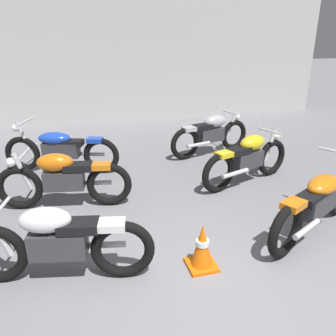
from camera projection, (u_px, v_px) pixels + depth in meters
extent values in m
plane|color=gray|center=(226.00, 293.00, 3.44)|extent=(60.00, 60.00, 0.00)
cube|color=#BCBAB7|center=(115.00, 58.00, 9.69)|extent=(13.02, 0.24, 3.60)
torus|color=black|center=(123.00, 250.00, 3.57)|extent=(0.68, 0.25, 0.67)
cube|color=#38383D|center=(59.00, 244.00, 3.49)|extent=(0.61, 0.35, 0.28)
ellipsoid|color=white|center=(45.00, 220.00, 3.38)|extent=(0.57, 0.38, 0.26)
cube|color=black|center=(78.00, 226.00, 3.43)|extent=(0.44, 0.32, 0.10)
cube|color=white|center=(112.00, 225.00, 3.45)|extent=(0.32, 0.25, 0.08)
cylinder|color=silver|center=(0.00, 209.00, 3.31)|extent=(0.14, 0.48, 0.04)
cylinder|color=silver|center=(100.00, 245.00, 3.68)|extent=(0.55, 0.18, 0.07)
torus|color=black|center=(20.00, 188.00, 5.00)|extent=(0.68, 0.23, 0.67)
torus|color=black|center=(109.00, 185.00, 5.11)|extent=(0.68, 0.23, 0.67)
cylinder|color=silver|center=(22.00, 171.00, 4.91)|extent=(0.25, 0.11, 0.56)
cube|color=#38383D|center=(64.00, 180.00, 5.02)|extent=(0.61, 0.34, 0.28)
ellipsoid|color=orange|center=(55.00, 162.00, 4.91)|extent=(0.56, 0.37, 0.26)
cube|color=black|center=(78.00, 167.00, 4.96)|extent=(0.44, 0.31, 0.10)
cube|color=orange|center=(101.00, 166.00, 4.99)|extent=(0.31, 0.25, 0.08)
cylinder|color=silver|center=(24.00, 154.00, 4.82)|extent=(0.12, 0.48, 0.04)
sphere|color=white|center=(11.00, 162.00, 4.85)|extent=(0.14, 0.14, 0.14)
cylinder|color=silver|center=(93.00, 183.00, 5.22)|extent=(0.55, 0.17, 0.07)
torus|color=black|center=(23.00, 154.00, 6.42)|extent=(0.67, 0.33, 0.67)
torus|color=black|center=(101.00, 156.00, 6.32)|extent=(0.67, 0.33, 0.67)
cylinder|color=silver|center=(24.00, 138.00, 6.30)|extent=(0.28, 0.16, 0.66)
cube|color=#38383D|center=(61.00, 150.00, 6.33)|extent=(0.70, 0.45, 0.28)
ellipsoid|color=blue|center=(54.00, 138.00, 6.26)|extent=(0.67, 0.50, 0.22)
cube|color=black|center=(72.00, 143.00, 6.27)|extent=(0.46, 0.36, 0.10)
cube|color=blue|center=(95.00, 140.00, 6.22)|extent=(0.33, 0.28, 0.08)
cylinder|color=silver|center=(25.00, 122.00, 6.18)|extent=(0.26, 0.65, 0.04)
sphere|color=white|center=(15.00, 128.00, 6.24)|extent=(0.14, 0.14, 0.14)
cylinder|color=silver|center=(90.00, 154.00, 6.47)|extent=(0.54, 0.25, 0.07)
torus|color=black|center=(286.00, 231.00, 3.91)|extent=(0.65, 0.40, 0.67)
cube|color=#38383D|center=(317.00, 203.00, 4.34)|extent=(0.70, 0.51, 0.28)
ellipsoid|color=orange|center=(323.00, 185.00, 4.33)|extent=(0.68, 0.56, 0.22)
cube|color=black|center=(311.00, 198.00, 4.15)|extent=(0.47, 0.40, 0.10)
cube|color=orange|center=(294.00, 205.00, 3.86)|extent=(0.34, 0.31, 0.08)
cylinder|color=silver|center=(307.00, 229.00, 3.98)|extent=(0.52, 0.31, 0.07)
torus|color=black|center=(272.00, 158.00, 6.22)|extent=(0.67, 0.32, 0.67)
torus|color=black|center=(218.00, 173.00, 5.53)|extent=(0.67, 0.32, 0.67)
cylinder|color=silver|center=(270.00, 145.00, 6.09)|extent=(0.25, 0.14, 0.56)
cube|color=#38383D|center=(247.00, 159.00, 5.84)|extent=(0.62, 0.41, 0.28)
ellipsoid|color=yellow|center=(253.00, 143.00, 5.79)|extent=(0.58, 0.43, 0.26)
cube|color=black|center=(239.00, 151.00, 5.65)|extent=(0.46, 0.36, 0.10)
cube|color=yellow|center=(224.00, 154.00, 5.48)|extent=(0.33, 0.28, 0.08)
cylinder|color=silver|center=(270.00, 131.00, 5.96)|extent=(0.19, 0.47, 0.04)
sphere|color=white|center=(276.00, 136.00, 6.11)|extent=(0.14, 0.14, 0.14)
cylinder|color=silver|center=(235.00, 173.00, 5.57)|extent=(0.54, 0.24, 0.07)
torus|color=black|center=(234.00, 135.00, 7.62)|extent=(0.68, 0.27, 0.67)
torus|color=black|center=(185.00, 144.00, 7.01)|extent=(0.68, 0.27, 0.67)
cylinder|color=silver|center=(232.00, 124.00, 7.49)|extent=(0.25, 0.13, 0.56)
cube|color=#38383D|center=(211.00, 135.00, 7.28)|extent=(0.61, 0.37, 0.28)
ellipsoid|color=#B7B7BC|center=(215.00, 121.00, 7.23)|extent=(0.57, 0.40, 0.26)
cube|color=black|center=(203.00, 127.00, 7.11)|extent=(0.45, 0.33, 0.10)
cube|color=#B7B7BC|center=(189.00, 129.00, 6.95)|extent=(0.32, 0.26, 0.08)
cylinder|color=silver|center=(231.00, 113.00, 7.37)|extent=(0.15, 0.47, 0.04)
sphere|color=white|center=(237.00, 117.00, 7.50)|extent=(0.14, 0.14, 0.14)
cylinder|color=silver|center=(198.00, 144.00, 7.03)|extent=(0.55, 0.20, 0.07)
cube|color=orange|center=(201.00, 265.00, 3.83)|extent=(0.32, 0.32, 0.04)
cone|color=orange|center=(202.00, 245.00, 3.73)|extent=(0.24, 0.24, 0.50)
cylinder|color=white|center=(202.00, 243.00, 3.72)|extent=(0.15, 0.15, 0.06)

